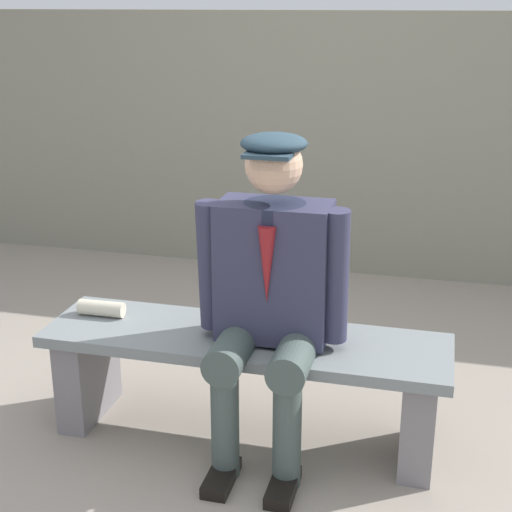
# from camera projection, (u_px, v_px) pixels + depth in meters

# --- Properties ---
(ground_plane) EXTENTS (30.00, 30.00, 0.00)m
(ground_plane) POSITION_uv_depth(u_px,v_px,m) (245.00, 435.00, 3.23)
(ground_plane) COLOR gray
(bench) EXTENTS (1.68, 0.46, 0.47)m
(bench) POSITION_uv_depth(u_px,v_px,m) (245.00, 368.00, 3.12)
(bench) COLOR slate
(bench) RESTS_ON ground
(seated_man) EXTENTS (0.61, 0.59, 1.32)m
(seated_man) POSITION_uv_depth(u_px,v_px,m) (270.00, 286.00, 2.90)
(seated_man) COLOR #31314B
(seated_man) RESTS_ON ground
(rolled_magazine) EXTENTS (0.21, 0.07, 0.07)m
(rolled_magazine) POSITION_uv_depth(u_px,v_px,m) (101.00, 308.00, 3.26)
(rolled_magazine) COLOR beige
(rolled_magazine) RESTS_ON bench
(stadium_wall) EXTENTS (12.00, 0.24, 1.72)m
(stadium_wall) POSITION_uv_depth(u_px,v_px,m) (332.00, 144.00, 5.03)
(stadium_wall) COLOR gray
(stadium_wall) RESTS_ON ground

